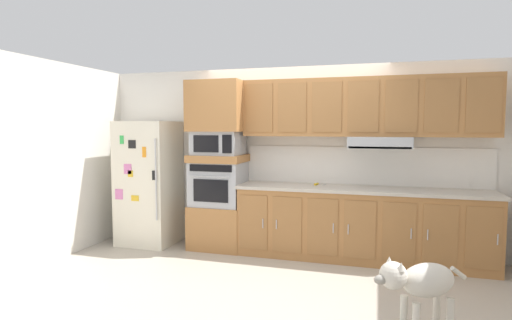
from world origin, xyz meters
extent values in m
plane|color=#B2A899|center=(0.00, 0.00, 0.00)|extent=(9.60, 9.60, 0.00)
cube|color=silver|center=(0.00, 1.11, 1.25)|extent=(6.20, 0.12, 2.50)
cube|color=silver|center=(-2.80, 0.00, 1.25)|extent=(0.12, 7.10, 2.50)
cube|color=silver|center=(-2.04, 0.68, 0.88)|extent=(0.76, 0.70, 1.76)
cylinder|color=silver|center=(-1.71, 0.31, 0.98)|extent=(0.02, 0.02, 1.10)
cube|color=orange|center=(-1.89, 0.33, 1.34)|extent=(0.06, 0.01, 0.14)
cube|color=black|center=(-1.74, 0.33, 1.04)|extent=(0.07, 0.01, 0.13)
cube|color=green|center=(-2.23, 0.33, 1.51)|extent=(0.06, 0.01, 0.11)
cube|color=pink|center=(-2.30, 0.33, 0.75)|extent=(0.12, 0.01, 0.14)
cube|color=gold|center=(-2.05, 0.33, 0.71)|extent=(0.12, 0.01, 0.08)
cube|color=pink|center=(-2.15, 0.33, 1.11)|extent=(0.12, 0.01, 0.14)
cube|color=black|center=(-2.07, 0.33, 1.45)|extent=(0.11, 0.01, 0.11)
cube|color=gold|center=(-2.11, 0.33, 1.05)|extent=(0.08, 0.01, 0.09)
cube|color=#A8703D|center=(-0.98, 0.75, 0.30)|extent=(0.74, 0.62, 0.60)
cube|color=#A8AAAF|center=(-0.98, 0.75, 0.90)|extent=(0.70, 0.58, 0.60)
cube|color=black|center=(-0.98, 0.45, 0.84)|extent=(0.49, 0.01, 0.30)
cube|color=black|center=(-0.98, 0.45, 1.14)|extent=(0.59, 0.01, 0.09)
cylinder|color=#A8AAAF|center=(-0.98, 0.43, 1.03)|extent=(0.56, 0.02, 0.02)
cube|color=#A8703D|center=(-0.98, 0.75, 1.25)|extent=(0.74, 0.62, 0.10)
cube|color=#A8AAAF|center=(-0.98, 0.75, 1.46)|extent=(0.64, 0.53, 0.32)
cube|color=black|center=(-1.05, 0.48, 1.46)|extent=(0.35, 0.01, 0.22)
cube|color=black|center=(-0.76, 0.48, 1.46)|extent=(0.13, 0.01, 0.24)
cube|color=#A8703D|center=(-0.98, 0.75, 1.96)|extent=(0.74, 0.62, 0.68)
cube|color=#A8703D|center=(0.94, 0.75, 0.44)|extent=(3.10, 0.60, 0.88)
cube|color=#9A6738|center=(-0.39, 0.44, 0.46)|extent=(0.37, 0.01, 0.70)
cylinder|color=#BCBCC1|center=(-0.26, 0.43, 0.46)|extent=(0.01, 0.01, 0.12)
cube|color=#9A6738|center=(0.05, 0.44, 0.46)|extent=(0.37, 0.01, 0.70)
cylinder|color=#BCBCC1|center=(-0.08, 0.43, 0.46)|extent=(0.01, 0.01, 0.12)
cube|color=#9A6738|center=(0.49, 0.44, 0.46)|extent=(0.37, 0.01, 0.70)
cylinder|color=#BCBCC1|center=(0.63, 0.43, 0.46)|extent=(0.01, 0.01, 0.12)
cube|color=#9A6738|center=(0.94, 0.44, 0.46)|extent=(0.37, 0.01, 0.70)
cylinder|color=#BCBCC1|center=(0.80, 0.43, 0.46)|extent=(0.01, 0.01, 0.12)
cube|color=#9A6738|center=(1.38, 0.44, 0.46)|extent=(0.37, 0.01, 0.70)
cylinder|color=#BCBCC1|center=(1.51, 0.43, 0.46)|extent=(0.01, 0.01, 0.12)
cube|color=#9A6738|center=(1.82, 0.44, 0.46)|extent=(0.37, 0.01, 0.70)
cylinder|color=#BCBCC1|center=(1.69, 0.43, 0.46)|extent=(0.01, 0.01, 0.12)
cube|color=#9A6738|center=(2.27, 0.44, 0.46)|extent=(0.37, 0.01, 0.70)
cylinder|color=#BCBCC1|center=(2.40, 0.43, 0.46)|extent=(0.01, 0.01, 0.12)
cube|color=#BCB2A3|center=(0.94, 0.75, 0.90)|extent=(3.14, 0.64, 0.04)
cube|color=white|center=(0.94, 1.04, 1.17)|extent=(3.14, 0.02, 0.50)
cube|color=#A8703D|center=(0.94, 0.88, 1.93)|extent=(3.10, 0.34, 0.74)
cube|color=#A8AAAF|center=(1.14, 0.81, 1.49)|extent=(0.76, 0.48, 0.14)
cube|color=black|center=(1.14, 0.59, 1.43)|extent=(0.72, 0.04, 0.02)
cube|color=#9A6738|center=(-0.39, 0.70, 1.93)|extent=(0.37, 0.01, 0.63)
cube|color=#9A6738|center=(0.05, 0.70, 1.93)|extent=(0.37, 0.01, 0.63)
cube|color=#9A6738|center=(0.49, 0.70, 1.93)|extent=(0.37, 0.01, 0.63)
cube|color=#9A6738|center=(0.94, 0.70, 1.93)|extent=(0.37, 0.01, 0.63)
cube|color=#9A6738|center=(1.38, 0.70, 1.93)|extent=(0.37, 0.01, 0.63)
cube|color=#9A6738|center=(1.82, 0.70, 1.93)|extent=(0.37, 0.01, 0.63)
cube|color=#9A6738|center=(2.27, 0.70, 1.93)|extent=(0.37, 0.01, 0.63)
cylinder|color=yellow|center=(0.36, 0.83, 0.93)|extent=(0.05, 0.10, 0.03)
cylinder|color=silver|center=(0.47, 0.80, 0.93)|extent=(0.04, 0.12, 0.01)
ellipsoid|color=beige|center=(1.54, -1.06, 0.45)|extent=(0.54, 0.49, 0.27)
sphere|color=beige|center=(1.26, -1.25, 0.53)|extent=(0.22, 0.22, 0.22)
ellipsoid|color=gray|center=(1.17, -1.31, 0.51)|extent=(0.15, 0.14, 0.08)
cone|color=beige|center=(1.32, -1.30, 0.62)|extent=(0.06, 0.06, 0.07)
cone|color=beige|center=(1.23, -1.18, 0.62)|extent=(0.06, 0.06, 0.07)
cylinder|color=beige|center=(1.78, -0.89, 0.48)|extent=(0.15, 0.12, 0.12)
cylinder|color=beige|center=(1.36, -1.09, 0.16)|extent=(0.06, 0.06, 0.32)
cylinder|color=beige|center=(1.71, -1.03, 0.16)|extent=(0.06, 0.06, 0.32)
cylinder|color=beige|center=(1.63, -0.91, 0.16)|extent=(0.06, 0.06, 0.32)
camera|label=1|loc=(1.13, -4.55, 1.68)|focal=29.01mm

